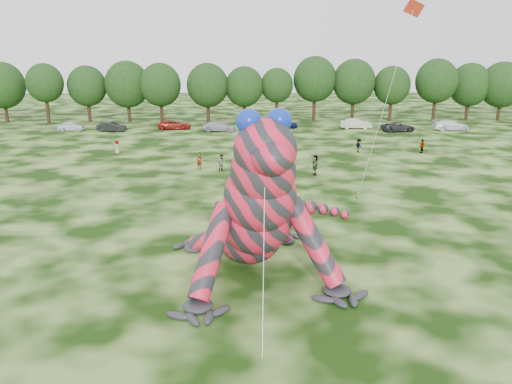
{
  "coord_description": "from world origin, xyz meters",
  "views": [
    {
      "loc": [
        -5.78,
        -24.56,
        10.97
      ],
      "look_at": [
        -4.73,
        0.33,
        4.0
      ],
      "focal_mm": 35.0,
      "sensor_mm": 36.0,
      "label": 1
    }
  ],
  "objects_px": {
    "tree_9": "(277,95)",
    "tree_7": "(208,93)",
    "tree_8": "(244,95)",
    "tree_2": "(4,92)",
    "flying_kite": "(410,23)",
    "tree_6": "(161,93)",
    "spectator_0": "(199,161)",
    "car_3": "(219,126)",
    "car_7": "(451,125)",
    "tree_13": "(436,90)",
    "tree_3": "(46,94)",
    "spectator_5": "(315,165)",
    "tree_15": "(501,91)",
    "spectator_1": "(222,163)",
    "tree_10": "(315,89)",
    "car_4": "(284,124)",
    "tree_5": "(128,92)",
    "tree_12": "(391,94)",
    "car_1": "(112,127)",
    "car_2": "(175,125)",
    "spectator_3": "(422,146)",
    "car_0": "(71,126)",
    "tree_11": "(353,90)",
    "tree_14": "(469,92)",
    "car_5": "(356,124)",
    "car_6": "(398,127)",
    "spectator_2": "(359,146)",
    "tree_4": "(88,94)",
    "inflatable_gecko": "(245,181)",
    "spectator_4": "(117,147)"
  },
  "relations": [
    {
      "from": "car_5",
      "to": "tree_11",
      "type": "bearing_deg",
      "value": -1.25
    },
    {
      "from": "inflatable_gecko",
      "to": "spectator_1",
      "type": "bearing_deg",
      "value": 84.33
    },
    {
      "from": "tree_4",
      "to": "tree_6",
      "type": "distance_m",
      "value": 12.26
    },
    {
      "from": "inflatable_gecko",
      "to": "spectator_1",
      "type": "height_order",
      "value": "inflatable_gecko"
    },
    {
      "from": "tree_9",
      "to": "flying_kite",
      "type": "bearing_deg",
      "value": -84.16
    },
    {
      "from": "car_2",
      "to": "car_3",
      "type": "bearing_deg",
      "value": -108.5
    },
    {
      "from": "inflatable_gecko",
      "to": "car_1",
      "type": "xyz_separation_m",
      "value": [
        -18.26,
        46.57,
        -3.65
      ]
    },
    {
      "from": "tree_7",
      "to": "spectator_2",
      "type": "height_order",
      "value": "tree_7"
    },
    {
      "from": "tree_13",
      "to": "car_6",
      "type": "bearing_deg",
      "value": -130.62
    },
    {
      "from": "tree_2",
      "to": "tree_10",
      "type": "bearing_deg",
      "value": -0.21
    },
    {
      "from": "tree_10",
      "to": "car_2",
      "type": "relative_size",
      "value": 2.14
    },
    {
      "from": "tree_14",
      "to": "tree_15",
      "type": "bearing_deg",
      "value": -10.74
    },
    {
      "from": "tree_11",
      "to": "tree_6",
      "type": "bearing_deg",
      "value": -177.24
    },
    {
      "from": "tree_4",
      "to": "tree_8",
      "type": "relative_size",
      "value": 1.01
    },
    {
      "from": "tree_3",
      "to": "spectator_2",
      "type": "relative_size",
      "value": 6.01
    },
    {
      "from": "tree_3",
      "to": "tree_11",
      "type": "xyz_separation_m",
      "value": [
        49.5,
        1.13,
        0.31
      ]
    },
    {
      "from": "tree_9",
      "to": "car_3",
      "type": "xyz_separation_m",
      "value": [
        -9.14,
        -9.82,
        -3.63
      ]
    },
    {
      "from": "tree_8",
      "to": "spectator_2",
      "type": "distance_m",
      "value": 29.15
    },
    {
      "from": "tree_3",
      "to": "tree_13",
      "type": "bearing_deg",
      "value": 0.05
    },
    {
      "from": "tree_13",
      "to": "car_0",
      "type": "xyz_separation_m",
      "value": [
        -56.74,
        -8.26,
        -4.42
      ]
    },
    {
      "from": "inflatable_gecko",
      "to": "tree_6",
      "type": "xyz_separation_m",
      "value": [
        -12.29,
        55.36,
        0.41
      ]
    },
    {
      "from": "car_4",
      "to": "spectator_0",
      "type": "distance_m",
      "value": 28.86
    },
    {
      "from": "car_3",
      "to": "car_7",
      "type": "distance_m",
      "value": 33.83
    },
    {
      "from": "tree_9",
      "to": "car_1",
      "type": "distance_m",
      "value": 26.6
    },
    {
      "from": "spectator_1",
      "to": "spectator_5",
      "type": "height_order",
      "value": "spectator_5"
    },
    {
      "from": "tree_2",
      "to": "tree_3",
      "type": "bearing_deg",
      "value": -13.07
    },
    {
      "from": "flying_kite",
      "to": "tree_6",
      "type": "height_order",
      "value": "flying_kite"
    },
    {
      "from": "car_7",
      "to": "tree_13",
      "type": "bearing_deg",
      "value": -7.01
    },
    {
      "from": "car_7",
      "to": "spectator_5",
      "type": "bearing_deg",
      "value": 138.49
    },
    {
      "from": "tree_12",
      "to": "car_1",
      "type": "height_order",
      "value": "tree_12"
    },
    {
      "from": "flying_kite",
      "to": "car_0",
      "type": "distance_m",
      "value": 54.1
    },
    {
      "from": "tree_5",
      "to": "car_2",
      "type": "distance_m",
      "value": 12.73
    },
    {
      "from": "car_2",
      "to": "spectator_3",
      "type": "distance_m",
      "value": 35.92
    },
    {
      "from": "tree_9",
      "to": "tree_7",
      "type": "bearing_deg",
      "value": -177.22
    },
    {
      "from": "tree_3",
      "to": "tree_15",
      "type": "height_order",
      "value": "tree_15"
    },
    {
      "from": "tree_11",
      "to": "tree_14",
      "type": "distance_m",
      "value": 19.69
    },
    {
      "from": "flying_kite",
      "to": "spectator_0",
      "type": "height_order",
      "value": "flying_kite"
    },
    {
      "from": "tree_3",
      "to": "car_6",
      "type": "distance_m",
      "value": 54.72
    },
    {
      "from": "car_1",
      "to": "spectator_4",
      "type": "distance_m",
      "value": 17.39
    },
    {
      "from": "tree_10",
      "to": "car_5",
      "type": "xyz_separation_m",
      "value": [
        4.93,
        -9.29,
        -4.5
      ]
    },
    {
      "from": "tree_13",
      "to": "car_3",
      "type": "xyz_separation_m",
      "value": [
        -35.2,
        -9.6,
        -4.35
      ]
    },
    {
      "from": "car_4",
      "to": "car_7",
      "type": "bearing_deg",
      "value": -106.73
    },
    {
      "from": "tree_3",
      "to": "spectator_5",
      "type": "xyz_separation_m",
      "value": [
        37.31,
        -36.68,
        -3.79
      ]
    },
    {
      "from": "tree_2",
      "to": "spectator_0",
      "type": "relative_size",
      "value": 5.76
    },
    {
      "from": "car_2",
      "to": "spectator_5",
      "type": "relative_size",
      "value": 2.64
    },
    {
      "from": "tree_10",
      "to": "tree_15",
      "type": "distance_m",
      "value": 31.09
    },
    {
      "from": "inflatable_gecko",
      "to": "car_0",
      "type": "height_order",
      "value": "inflatable_gecko"
    },
    {
      "from": "tree_8",
      "to": "tree_2",
      "type": "bearing_deg",
      "value": 177.38
    },
    {
      "from": "tree_2",
      "to": "tree_5",
      "type": "height_order",
      "value": "tree_5"
    },
    {
      "from": "tree_5",
      "to": "spectator_1",
      "type": "bearing_deg",
      "value": -66.04
    }
  ]
}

